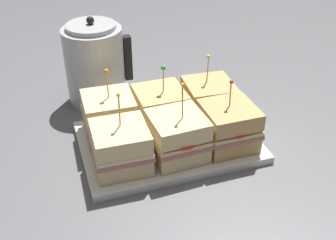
% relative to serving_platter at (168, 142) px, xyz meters
% --- Properties ---
extents(ground_plane, '(6.00, 6.00, 0.00)m').
position_rel_serving_platter_xyz_m(ground_plane, '(0.00, 0.00, -0.01)').
color(ground_plane, slate).
extents(serving_platter, '(0.41, 0.28, 0.02)m').
position_rel_serving_platter_xyz_m(serving_platter, '(0.00, 0.00, 0.00)').
color(serving_platter, silver).
rests_on(serving_platter, ground_plane).
extents(sandwich_front_left, '(0.12, 0.12, 0.17)m').
position_rel_serving_platter_xyz_m(sandwich_front_left, '(-0.12, -0.06, 0.06)').
color(sandwich_front_left, beige).
rests_on(sandwich_front_left, serving_platter).
extents(sandwich_front_center, '(0.13, 0.13, 0.18)m').
position_rel_serving_platter_xyz_m(sandwich_front_center, '(0.00, -0.06, 0.06)').
color(sandwich_front_center, beige).
rests_on(sandwich_front_center, serving_platter).
extents(sandwich_front_right, '(0.12, 0.12, 0.16)m').
position_rel_serving_platter_xyz_m(sandwich_front_right, '(0.12, -0.06, 0.06)').
color(sandwich_front_right, tan).
rests_on(sandwich_front_right, serving_platter).
extents(sandwich_back_left, '(0.12, 0.12, 0.17)m').
position_rel_serving_platter_xyz_m(sandwich_back_left, '(-0.12, 0.06, 0.06)').
color(sandwich_back_left, beige).
rests_on(sandwich_back_left, serving_platter).
extents(sandwich_back_center, '(0.12, 0.12, 0.16)m').
position_rel_serving_platter_xyz_m(sandwich_back_center, '(-0.00, 0.06, 0.06)').
color(sandwich_back_center, tan).
rests_on(sandwich_back_center, serving_platter).
extents(sandwich_back_right, '(0.13, 0.13, 0.17)m').
position_rel_serving_platter_xyz_m(sandwich_back_right, '(0.13, 0.06, 0.06)').
color(sandwich_back_right, tan).
rests_on(sandwich_back_right, serving_platter).
extents(kettle_steel, '(0.18, 0.16, 0.24)m').
position_rel_serving_platter_xyz_m(kettle_steel, '(-0.12, 0.26, 0.10)').
color(kettle_steel, '#B7BABF').
rests_on(kettle_steel, ground_plane).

